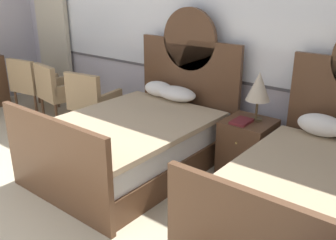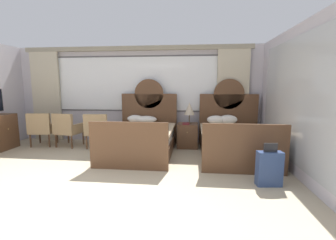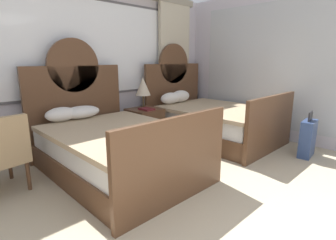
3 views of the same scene
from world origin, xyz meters
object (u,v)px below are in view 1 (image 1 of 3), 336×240
book_on_nightstand (242,121)px  table_lamp_on_nightstand (259,87)px  nightstand_between_beds (247,146)px  bed_near_mirror (325,201)px  armchair_by_window_centre (57,89)px  armchair_by_window_right (31,82)px  armchair_by_window_left (92,99)px  bed_near_window (137,137)px

book_on_nightstand → table_lamp_on_nightstand: bearing=66.6°
nightstand_between_beds → bed_near_mirror: bearing=-32.3°
bed_near_mirror → book_on_nightstand: bed_near_mirror is taller
nightstand_between_beds → armchair_by_window_centre: 3.18m
nightstand_between_beds → armchair_by_window_right: size_ratio=0.70×
table_lamp_on_nightstand → book_on_nightstand: 0.42m
bed_near_mirror → nightstand_between_beds: bearing=147.7°
bed_near_mirror → armchair_by_window_left: 3.43m
table_lamp_on_nightstand → armchair_by_window_right: 3.97m
bed_near_mirror → book_on_nightstand: (-1.11, 0.57, 0.28)m
bed_near_mirror → armchair_by_window_centre: bed_near_mirror is taller
nightstand_between_beds → book_on_nightstand: bearing=-110.0°
armchair_by_window_right → nightstand_between_beds: bearing=4.2°
nightstand_between_beds → armchair_by_window_right: 3.89m
bed_near_mirror → armchair_by_window_left: bearing=173.4°
bed_near_mirror → bed_near_window: bearing=179.9°
armchair_by_window_right → bed_near_mirror: bearing=-4.6°
armchair_by_window_left → armchair_by_window_centre: bearing=180.0°
armchair_by_window_right → table_lamp_on_nightstand: bearing=5.3°
bed_near_window → armchair_by_window_left: bed_near_window is taller
armchair_by_window_centre → armchair_by_window_right: 0.71m
bed_near_window → armchair_by_window_left: (-1.25, 0.39, 0.13)m
armchair_by_window_centre → armchair_by_window_right: (-0.71, -0.00, 0.00)m
table_lamp_on_nightstand → nightstand_between_beds: bearing=-117.6°
book_on_nightstand → armchair_by_window_centre: bearing=-176.7°
table_lamp_on_nightstand → book_on_nightstand: (-0.08, -0.18, -0.37)m
bed_near_mirror → nightstand_between_beds: bed_near_mirror is taller
book_on_nightstand → bed_near_window: bearing=-151.3°
nightstand_between_beds → bed_near_window: bearing=-148.0°
nightstand_between_beds → table_lamp_on_nightstand: bearing=62.4°
armchair_by_window_left → armchair_by_window_centre: 0.83m
nightstand_between_beds → armchair_by_window_left: size_ratio=0.70×
armchair_by_window_left → armchair_by_window_centre: size_ratio=1.00×
armchair_by_window_left → nightstand_between_beds: bearing=7.0°
bed_near_window → armchair_by_window_centre: size_ratio=2.46×
bed_near_window → table_lamp_on_nightstand: size_ratio=4.02×
table_lamp_on_nightstand → armchair_by_window_left: size_ratio=0.61×
book_on_nightstand → armchair_by_window_centre: 3.13m
table_lamp_on_nightstand → armchair_by_window_right: (-3.92, -0.36, -0.51)m
armchair_by_window_centre → book_on_nightstand: bearing=3.3°
armchair_by_window_left → armchair_by_window_centre: (-0.83, 0.00, 0.00)m
table_lamp_on_nightstand → armchair_by_window_left: bearing=-171.3°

